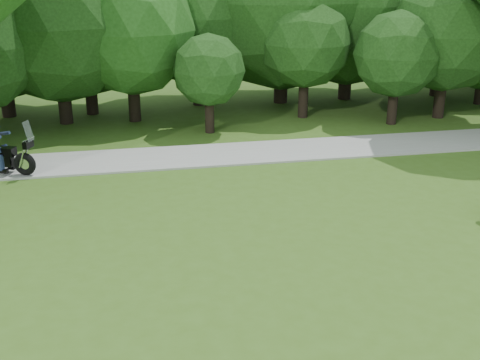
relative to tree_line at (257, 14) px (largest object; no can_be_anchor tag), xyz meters
name	(u,v)px	position (x,y,z in m)	size (l,w,h in m)	color
ground	(374,276)	(-0.95, -14.51, -3.68)	(100.00, 100.00, 0.00)	#3E601B
walkway	(272,151)	(-0.95, -6.51, -3.65)	(60.00, 2.20, 0.06)	#969691
tree_line	(257,14)	(0.00, 0.00, 0.00)	(39.07, 10.78, 7.89)	black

